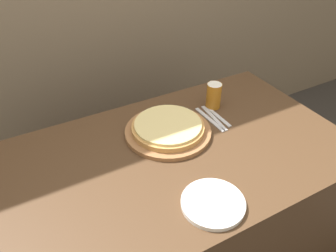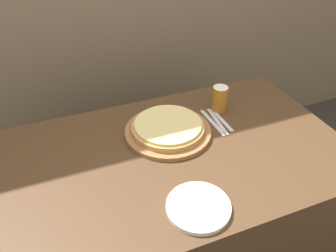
{
  "view_description": "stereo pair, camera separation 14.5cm",
  "coord_description": "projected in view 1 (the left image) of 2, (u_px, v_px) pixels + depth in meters",
  "views": [
    {
      "loc": [
        -0.55,
        -0.89,
        1.68
      ],
      "look_at": [
        0.01,
        0.13,
        0.82
      ],
      "focal_mm": 35.0,
      "sensor_mm": 36.0,
      "label": 1
    },
    {
      "loc": [
        -0.41,
        -0.95,
        1.68
      ],
      "look_at": [
        0.01,
        0.13,
        0.82
      ],
      "focal_mm": 35.0,
      "sensor_mm": 36.0,
      "label": 2
    }
  ],
  "objects": [
    {
      "name": "dining_table",
      "position": [
        179.0,
        211.0,
        1.61
      ],
      "size": [
        1.46,
        0.87,
        0.78
      ],
      "color": "#4C331E",
      "rests_on": "ground_plane"
    },
    {
      "name": "beer_glass",
      "position": [
        214.0,
        95.0,
        1.61
      ],
      "size": [
        0.07,
        0.07,
        0.13
      ],
      "color": "#B7701E",
      "rests_on": "dining_table"
    },
    {
      "name": "pizza_on_board",
      "position": [
        168.0,
        129.0,
        1.46
      ],
      "size": [
        0.39,
        0.39,
        0.06
      ],
      "color": "#99663D",
      "rests_on": "dining_table"
    },
    {
      "name": "spoon",
      "position": [
        218.0,
        117.0,
        1.57
      ],
      "size": [
        0.02,
        0.19,
        0.0
      ],
      "color": "silver",
      "rests_on": "dining_table"
    },
    {
      "name": "dinner_knife",
      "position": [
        214.0,
        118.0,
        1.56
      ],
      "size": [
        0.04,
        0.22,
        0.0
      ],
      "color": "silver",
      "rests_on": "dining_table"
    },
    {
      "name": "fork",
      "position": [
        210.0,
        119.0,
        1.55
      ],
      "size": [
        0.02,
        0.22,
        0.0
      ],
      "color": "silver",
      "rests_on": "dining_table"
    },
    {
      "name": "dinner_plate",
      "position": [
        213.0,
        203.0,
        1.14
      ],
      "size": [
        0.23,
        0.23,
        0.02
      ],
      "color": "white",
      "rests_on": "dining_table"
    }
  ]
}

